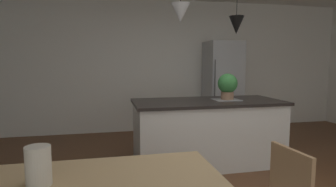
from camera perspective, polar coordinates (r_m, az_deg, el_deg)
The scene contains 7 objects.
wall_back_kitchen at distance 6.00m, azimuth -0.57°, elevation 5.56°, with size 10.00×0.12×2.70m, color white.
kitchen_island at distance 4.06m, azimuth 7.91°, elevation -7.56°, with size 2.06×0.93×0.91m.
refrigerator at distance 5.98m, azimuth 10.89°, elevation 1.36°, with size 0.69×0.67×1.85m.
pendant_over_island_main at distance 3.88m, azimuth 2.51°, elevation 15.91°, with size 0.25×0.25×0.75m.
pendant_over_island_aux at distance 4.13m, azimuth 13.59°, elevation 13.25°, with size 0.21×0.21×0.88m.
potted_plant_on_island at distance 4.07m, azimuth 11.88°, elevation 1.63°, with size 0.28×0.28×0.37m.
vase_on_dining_table at distance 1.77m, azimuth -24.62°, elevation -13.08°, with size 0.14×0.14×0.22m.
Camera 1 is at (-1.23, -2.61, 1.44)m, focal length 30.32 mm.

